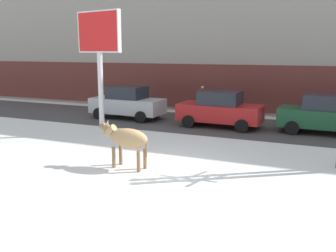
{
  "coord_description": "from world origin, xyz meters",
  "views": [
    {
      "loc": [
        5.0,
        -10.78,
        3.83
      ],
      "look_at": [
        -0.51,
        1.68,
        1.1
      ],
      "focal_mm": 40.31,
      "sensor_mm": 36.0,
      "label": 1
    }
  ],
  "objects_px": {
    "car_silver_sedan": "(127,103)",
    "car_darkgreen_sedan": "(326,115)",
    "billboard": "(99,40)",
    "pedestrian_by_cars": "(202,100)",
    "cow_tan": "(127,139)",
    "car_red_sedan": "(220,109)"
  },
  "relations": [
    {
      "from": "car_silver_sedan",
      "to": "car_darkgreen_sedan",
      "type": "distance_m",
      "value": 10.49
    },
    {
      "from": "billboard",
      "to": "car_silver_sedan",
      "type": "bearing_deg",
      "value": 103.73
    },
    {
      "from": "billboard",
      "to": "car_darkgreen_sedan",
      "type": "distance_m",
      "value": 10.96
    },
    {
      "from": "car_darkgreen_sedan",
      "to": "pedestrian_by_cars",
      "type": "xyz_separation_m",
      "value": [
        -7.05,
        2.97,
        -0.03
      ]
    },
    {
      "from": "cow_tan",
      "to": "billboard",
      "type": "relative_size",
      "value": 0.35
    },
    {
      "from": "car_red_sedan",
      "to": "car_darkgreen_sedan",
      "type": "xyz_separation_m",
      "value": [
        4.96,
        0.44,
        0.0
      ]
    },
    {
      "from": "cow_tan",
      "to": "car_darkgreen_sedan",
      "type": "relative_size",
      "value": 0.45
    },
    {
      "from": "billboard",
      "to": "car_red_sedan",
      "type": "xyz_separation_m",
      "value": [
        4.53,
        3.87,
        -3.41
      ]
    },
    {
      "from": "billboard",
      "to": "car_darkgreen_sedan",
      "type": "relative_size",
      "value": 1.31
    },
    {
      "from": "billboard",
      "to": "pedestrian_by_cars",
      "type": "xyz_separation_m",
      "value": [
        2.43,
        7.28,
        -3.43
      ]
    },
    {
      "from": "cow_tan",
      "to": "car_silver_sedan",
      "type": "xyz_separation_m",
      "value": [
        -4.67,
        8.12,
        -0.09
      ]
    },
    {
      "from": "billboard",
      "to": "pedestrian_by_cars",
      "type": "relative_size",
      "value": 3.21
    },
    {
      "from": "pedestrian_by_cars",
      "to": "car_silver_sedan",
      "type": "bearing_deg",
      "value": -137.38
    },
    {
      "from": "billboard",
      "to": "car_darkgreen_sedan",
      "type": "bearing_deg",
      "value": 24.43
    },
    {
      "from": "car_silver_sedan",
      "to": "pedestrian_by_cars",
      "type": "xyz_separation_m",
      "value": [
        3.44,
        3.17,
        -0.03
      ]
    },
    {
      "from": "cow_tan",
      "to": "pedestrian_by_cars",
      "type": "bearing_deg",
      "value": 96.24
    },
    {
      "from": "cow_tan",
      "to": "pedestrian_by_cars",
      "type": "relative_size",
      "value": 1.11
    },
    {
      "from": "car_red_sedan",
      "to": "car_darkgreen_sedan",
      "type": "relative_size",
      "value": 1.0
    },
    {
      "from": "billboard",
      "to": "car_silver_sedan",
      "type": "height_order",
      "value": "billboard"
    },
    {
      "from": "car_silver_sedan",
      "to": "car_red_sedan",
      "type": "distance_m",
      "value": 5.54
    },
    {
      "from": "cow_tan",
      "to": "car_darkgreen_sedan",
      "type": "distance_m",
      "value": 10.14
    },
    {
      "from": "cow_tan",
      "to": "car_red_sedan",
      "type": "height_order",
      "value": "car_red_sedan"
    }
  ]
}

